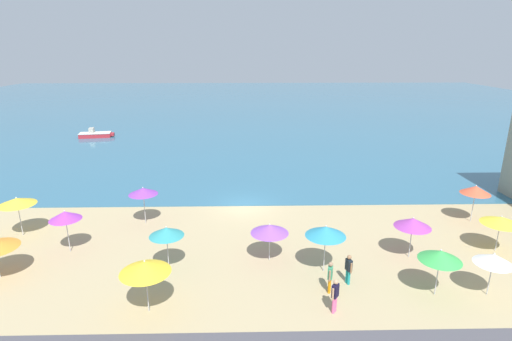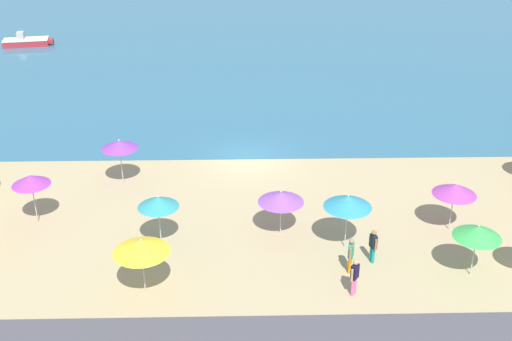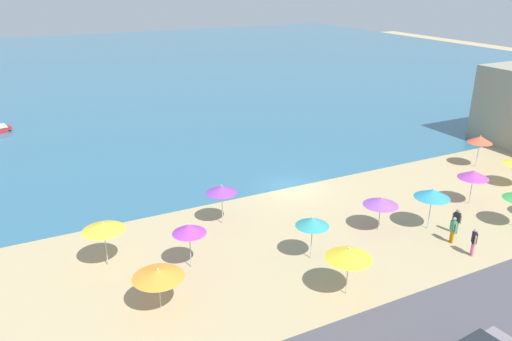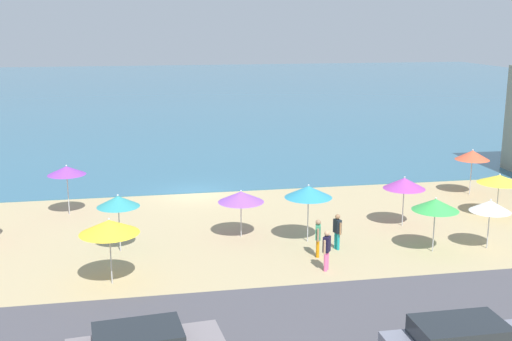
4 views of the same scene
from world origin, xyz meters
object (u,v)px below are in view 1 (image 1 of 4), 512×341
beach_umbrella_3 (413,223)px  beach_umbrella_7 (145,267)px  bather_2 (349,268)px  beach_umbrella_1 (166,232)px  beach_umbrella_2 (476,190)px  bather_0 (335,294)px  beach_umbrella_8 (270,229)px  beach_umbrella_11 (501,220)px  beach_umbrella_9 (440,255)px  bather_1 (330,276)px  beach_umbrella_12 (65,215)px  skiff_nearshore (95,134)px  beach_umbrella_5 (17,201)px  beach_umbrella_4 (494,259)px  beach_umbrella_0 (326,231)px  beach_umbrella_6 (143,191)px

beach_umbrella_3 → beach_umbrella_7: 14.41m
beach_umbrella_7 → bather_2: bearing=12.0°
beach_umbrella_1 → beach_umbrella_2: (19.53, 5.80, 0.07)m
bather_0 → bather_2: size_ratio=1.04×
beach_umbrella_3 → beach_umbrella_7: bearing=-161.3°
beach_umbrella_8 → beach_umbrella_11: bearing=3.4°
beach_umbrella_9 → bather_1: size_ratio=1.48×
beach_umbrella_2 → bather_0: size_ratio=1.59×
beach_umbrella_12 → bather_2: beach_umbrella_12 is taller
bather_0 → skiff_nearshore: bather_0 is taller
beach_umbrella_5 → beach_umbrella_7: beach_umbrella_5 is taller
beach_umbrella_1 → beach_umbrella_12: size_ratio=0.98×
beach_umbrella_1 → beach_umbrella_8: size_ratio=1.14×
bather_1 → beach_umbrella_5: bearing=160.1°
beach_umbrella_7 → bather_1: bearing=8.7°
beach_umbrella_4 → bather_1: (-7.58, 0.36, -1.01)m
beach_umbrella_2 → beach_umbrella_9: beach_umbrella_2 is taller
beach_umbrella_5 → beach_umbrella_9: bearing=-16.5°
beach_umbrella_8 → beach_umbrella_1: bearing=-170.6°
beach_umbrella_2 → skiff_nearshore: (-35.44, 27.60, -1.89)m
beach_umbrella_2 → skiff_nearshore: 44.95m
beach_umbrella_2 → bather_1: size_ratio=1.62×
beach_umbrella_12 → bather_1: bearing=-17.0°
skiff_nearshore → beach_umbrella_7: bearing=-67.0°
beach_umbrella_8 → beach_umbrella_9: bearing=-23.7°
beach_umbrella_2 → skiff_nearshore: size_ratio=0.58×
beach_umbrella_11 → beach_umbrella_12: bearing=179.0°
beach_umbrella_2 → bather_2: beach_umbrella_2 is taller
beach_umbrella_7 → beach_umbrella_4: bearing=3.3°
beach_umbrella_0 → beach_umbrella_11: beach_umbrella_0 is taller
beach_umbrella_5 → beach_umbrella_6: (7.38, 1.62, 0.01)m
beach_umbrella_7 → bather_0: (8.35, -0.24, -1.33)m
beach_umbrella_0 → beach_umbrella_3: (5.13, 1.39, -0.20)m
beach_umbrella_4 → beach_umbrella_6: 20.35m
beach_umbrella_0 → beach_umbrella_3: beach_umbrella_0 is taller
beach_umbrella_0 → beach_umbrella_5: beach_umbrella_0 is taller
beach_umbrella_1 → beach_umbrella_3: 13.45m
skiff_nearshore → bather_2: bearing=-54.2°
beach_umbrella_7 → beach_umbrella_2: bearing=25.3°
beach_umbrella_1 → bather_2: size_ratio=1.60×
bather_1 → skiff_nearshore: size_ratio=0.36×
bather_0 → beach_umbrella_8: bearing=119.7°
beach_umbrella_12 → skiff_nearshore: (-9.75, 31.26, -1.87)m
beach_umbrella_7 → beach_umbrella_8: bearing=37.9°
beach_umbrella_2 → beach_umbrella_3: size_ratio=1.07×
beach_umbrella_5 → beach_umbrella_0: bearing=-14.3°
beach_umbrella_12 → skiff_nearshore: 32.80m
beach_umbrella_2 → beach_umbrella_4: beach_umbrella_2 is taller
beach_umbrella_1 → bather_0: beach_umbrella_1 is taller
bather_2 → beach_umbrella_0: bearing=129.5°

